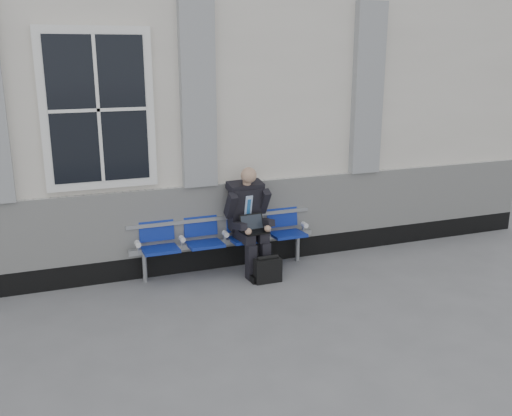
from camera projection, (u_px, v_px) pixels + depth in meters
name	position (u px, v px, depth m)	size (l,w,h in m)	color
ground	(94.00, 336.00, 6.08)	(70.00, 70.00, 0.00)	slate
station_building	(59.00, 100.00, 8.61)	(14.40, 4.40, 4.49)	silver
bench	(224.00, 232.00, 7.76)	(2.60, 0.47, 0.91)	#9EA0A3
businessman	(249.00, 216.00, 7.68)	(0.61, 0.82, 1.46)	black
briefcase	(268.00, 270.00, 7.46)	(0.36, 0.15, 0.36)	black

